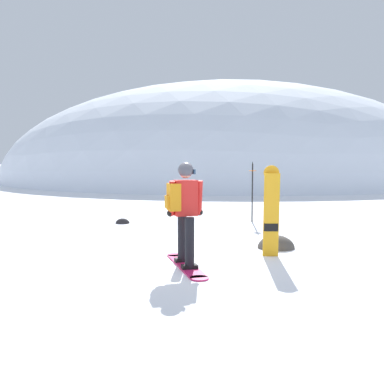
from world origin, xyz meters
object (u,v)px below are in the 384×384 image
Objects in this scene: rock_dark at (123,223)px; piste_marker_near at (252,187)px; spare_snowboard at (271,211)px; snowboarder_main at (184,211)px; rock_mid at (276,248)px.

piste_marker_near is at bearing 7.12° from rock_dark.
spare_snowboard is 4.30× the size of rock_dark.
snowboarder_main is 2.41× the size of rock_mid.
snowboarder_main is at bearing -138.97° from rock_mid.
spare_snowboard reaches higher than rock_mid.
piste_marker_near is at bearing 88.77° from spare_snowboard.
snowboarder_main reaches higher than rock_mid.
rock_mid is at bearing 73.96° from spare_snowboard.
spare_snowboard is (1.53, 0.77, -0.08)m from snowboarder_main.
rock_dark is at bearing 132.17° from spare_snowboard.
rock_dark is (-3.51, 3.88, -0.84)m from spare_snowboard.
snowboarder_main is 1.71m from spare_snowboard.
rock_mid is (0.12, -3.58, -0.98)m from piste_marker_near.
rock_mid is at bearing -40.01° from rock_dark.
snowboarder_main is at bearing -153.32° from spare_snowboard.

